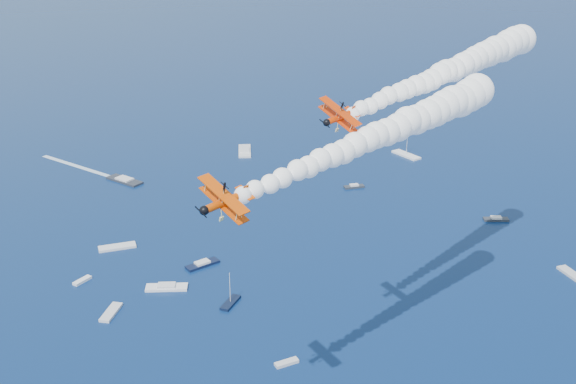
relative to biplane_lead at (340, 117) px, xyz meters
name	(u,v)px	position (x,y,z in m)	size (l,w,h in m)	color
biplane_lead	(340,117)	(0.00, 0.00, 0.00)	(7.51, 8.43, 5.08)	red
biplane_trail	(226,201)	(-25.59, -12.74, -5.22)	(8.35, 9.36, 5.64)	#D74504
smoke_trail_lead	(447,72)	(29.93, 10.14, 2.42)	(60.69, 24.88, 11.36)	white
smoke_trail_trail	(377,136)	(4.78, -4.03, -2.80)	(61.50, 22.29, 11.36)	white
spectator_boats	(180,233)	(-2.87, 84.42, -57.56)	(229.35, 173.89, 0.70)	silver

